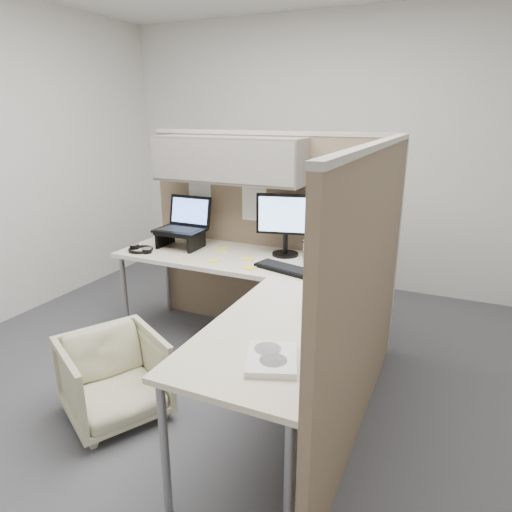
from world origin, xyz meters
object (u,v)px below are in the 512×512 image
at_px(desk, 252,286).
at_px(monitor_left, 286,220).
at_px(office_chair, 114,374).
at_px(keyboard, 287,269).

bearing_deg(desk, monitor_left, 88.96).
height_order(desk, office_chair, desk).
xyz_separation_m(desk, office_chair, (-0.58, -0.71, -0.41)).
bearing_deg(office_chair, monitor_left, 4.97).
bearing_deg(keyboard, office_chair, -112.28).
xyz_separation_m(office_chair, keyboard, (0.73, 0.96, 0.46)).
distance_m(monitor_left, keyboard, 0.44).
height_order(office_chair, keyboard, keyboard).
relative_size(monitor_left, keyboard, 0.99).
distance_m(desk, keyboard, 0.30).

